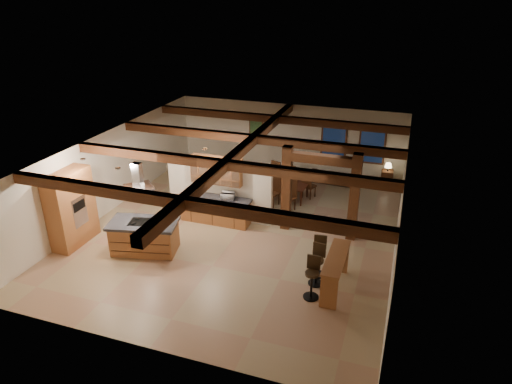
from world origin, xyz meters
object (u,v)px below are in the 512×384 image
Objects in this scene: kitchen_island at (145,236)px; dining_table at (283,191)px; sofa at (332,176)px; bar_counter at (336,267)px.

kitchen_island is 1.22× the size of dining_table.
kitchen_island reaches higher than sofa.
bar_counter is at bearing -0.57° from kitchen_island.
bar_counter is (1.39, -7.36, 0.41)m from sofa.
sofa is at bearing 58.51° from kitchen_island.
kitchen_island reaches higher than bar_counter.
kitchen_island is 5.86m from bar_counter.
kitchen_island is at bearing 179.43° from bar_counter.
dining_table is 0.99× the size of sofa.
sofa is (1.48, 2.23, -0.05)m from dining_table.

